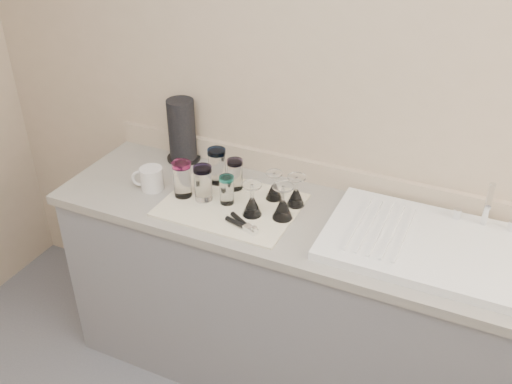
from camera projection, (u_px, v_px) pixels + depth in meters
The scene contains 16 objects.
room_envelope at pixel (70, 251), 1.03m from camera, with size 3.54×3.50×2.52m.
counter_unit at pixel (293, 299), 2.54m from camera, with size 2.06×0.62×0.90m.
sink_unit at pixel (437, 246), 2.10m from camera, with size 0.82×0.50×0.22m.
dish_towel at pixel (231, 205), 2.37m from camera, with size 0.55×0.42×0.01m, color white.
tumbler_cyan at pixel (217, 166), 2.48m from camera, with size 0.08×0.08×0.16m.
tumbler_purple at pixel (235, 174), 2.44m from camera, with size 0.07×0.07×0.14m.
tumbler_magenta at pixel (182, 179), 2.38m from camera, with size 0.08×0.08×0.16m.
tumbler_blue at pixel (203, 183), 2.36m from camera, with size 0.08×0.08×0.15m.
tumbler_lavender at pixel (227, 190), 2.34m from camera, with size 0.06×0.06×0.12m.
goblet_back_left at pixel (274, 190), 2.38m from camera, with size 0.07×0.07×0.12m.
goblet_back_right at pixel (296, 195), 2.34m from camera, with size 0.07×0.07×0.13m.
goblet_front_left at pixel (252, 204), 2.27m from camera, with size 0.08×0.08×0.14m.
goblet_front_right at pixel (283, 207), 2.25m from camera, with size 0.08×0.08×0.15m.
can_opener at pixel (242, 224), 2.22m from camera, with size 0.16×0.10×0.02m.
white_mug at pixel (151, 179), 2.46m from camera, with size 0.15×0.13×0.10m.
paper_towel_roll at pixel (182, 131), 2.65m from camera, with size 0.16×0.16×0.30m.
Camera 1 is at (0.65, -0.61, 2.19)m, focal length 40.00 mm.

